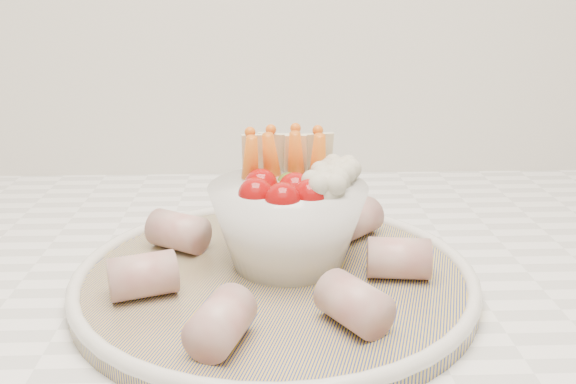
{
  "coord_description": "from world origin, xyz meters",
  "views": [
    {
      "loc": [
        0.05,
        0.91,
        1.17
      ],
      "look_at": [
        0.07,
        1.43,
        1.0
      ],
      "focal_mm": 40.0,
      "sensor_mm": 36.0,
      "label": 1
    }
  ],
  "objects": [
    {
      "name": "veggie_bowl",
      "position": [
        0.07,
        1.43,
        0.98
      ],
      "size": [
        0.14,
        0.14,
        0.11
      ],
      "color": "white",
      "rests_on": "serving_platter"
    },
    {
      "name": "cured_meat_rolls",
      "position": [
        0.05,
        1.41,
        0.95
      ],
      "size": [
        0.26,
        0.28,
        0.03
      ],
      "color": "#AA514D",
      "rests_on": "serving_platter"
    },
    {
      "name": "serving_platter",
      "position": [
        0.05,
        1.41,
        0.93
      ],
      "size": [
        0.42,
        0.42,
        0.02
      ],
      "color": "navy",
      "rests_on": "kitchen_counter"
    }
  ]
}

